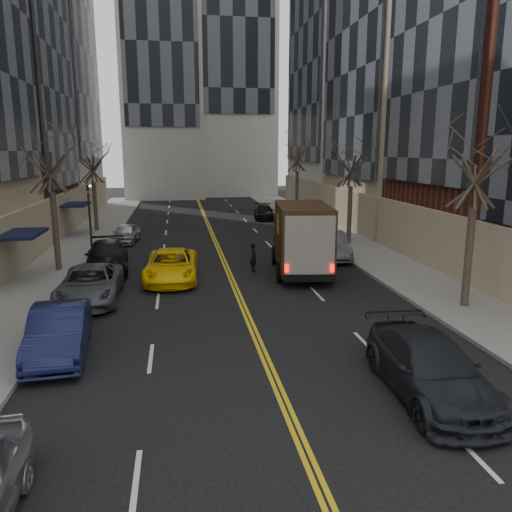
{
  "coord_description": "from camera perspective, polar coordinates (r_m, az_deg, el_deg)",
  "views": [
    {
      "loc": [
        -2.52,
        -6.75,
        6.33
      ],
      "look_at": [
        0.47,
        12.25,
        2.2
      ],
      "focal_mm": 35.0,
      "sensor_mm": 36.0,
      "label": 1
    }
  ],
  "objects": [
    {
      "name": "parked_rt_b",
      "position": [
        37.3,
        4.85,
        3.48
      ],
      "size": [
        3.19,
        5.71,
        1.51
      ],
      "primitive_type": "imported",
      "rotation": [
        0.0,
        0.0,
        -0.13
      ],
      "color": "#A7AAAF",
      "rests_on": "ground"
    },
    {
      "name": "streetwall_right",
      "position": [
        44.17,
        18.09,
        23.01
      ],
      "size": [
        12.26,
        49.0,
        34.0
      ],
      "color": "#4C301E",
      "rests_on": "ground"
    },
    {
      "name": "ups_truck",
      "position": [
        25.71,
        5.21,
        1.99
      ],
      "size": [
        3.34,
        6.89,
        3.63
      ],
      "rotation": [
        0.0,
        0.0,
        -0.13
      ],
      "color": "black",
      "rests_on": "ground"
    },
    {
      "name": "sidewalk_left",
      "position": [
        34.93,
        -19.48,
        1.1
      ],
      "size": [
        4.0,
        66.0,
        0.15
      ],
      "primitive_type": "cube",
      "color": "slate",
      "rests_on": "ground"
    },
    {
      "name": "tree_rt_near",
      "position": [
        21.05,
        24.1,
        11.43
      ],
      "size": [
        3.2,
        3.2,
        8.71
      ],
      "color": "#382D23",
      "rests_on": "sidewalk_right"
    },
    {
      "name": "pedestrian",
      "position": [
        26.18,
        -0.28,
        -0.15
      ],
      "size": [
        0.4,
        0.58,
        1.53
      ],
      "primitive_type": "imported",
      "rotation": [
        0.0,
        0.0,
        1.63
      ],
      "color": "black",
      "rests_on": "ground"
    },
    {
      "name": "parked_lf_c",
      "position": [
        22.26,
        -18.44,
        -3.08
      ],
      "size": [
        2.53,
        5.32,
        1.47
      ],
      "primitive_type": "imported",
      "rotation": [
        0.0,
        0.0,
        0.02
      ],
      "color": "#4F5257",
      "rests_on": "ground"
    },
    {
      "name": "tree_rt_mid",
      "position": [
        33.7,
        10.92,
        11.63
      ],
      "size": [
        3.2,
        3.2,
        8.32
      ],
      "color": "#382D23",
      "rests_on": "sidewalk_right"
    },
    {
      "name": "parked_lf_e",
      "position": [
        35.5,
        -14.62,
        2.53
      ],
      "size": [
        1.95,
        3.98,
        1.31
      ],
      "primitive_type": "imported",
      "rotation": [
        0.0,
        0.0,
        -0.11
      ],
      "color": "#AAACB2",
      "rests_on": "ground"
    },
    {
      "name": "sidewalk_right",
      "position": [
        36.2,
        9.77,
        1.99
      ],
      "size": [
        4.0,
        66.0,
        0.15
      ],
      "primitive_type": "cube",
      "color": "slate",
      "rests_on": "ground"
    },
    {
      "name": "parked_lf_b",
      "position": [
        16.83,
        -21.59,
        -8.06
      ],
      "size": [
        2.06,
        4.8,
        1.54
      ],
      "primitive_type": "imported",
      "rotation": [
        0.0,
        0.0,
        0.09
      ],
      "color": "#12163A",
      "rests_on": "ground"
    },
    {
      "name": "parked_rt_a",
      "position": [
        29.68,
        8.52,
        1.22
      ],
      "size": [
        2.12,
        4.9,
        1.57
      ],
      "primitive_type": "imported",
      "rotation": [
        0.0,
        0.0,
        -0.1
      ],
      "color": "#52565B",
      "rests_on": "ground"
    },
    {
      "name": "observer_sedan",
      "position": [
        14.04,
        19.23,
        -11.96
      ],
      "size": [
        2.39,
        5.36,
        1.53
      ],
      "rotation": [
        0.0,
        0.0,
        -0.05
      ],
      "color": "black",
      "rests_on": "ground"
    },
    {
      "name": "parked_lf_d",
      "position": [
        27.42,
        -16.66,
        -0.1
      ],
      "size": [
        2.66,
        5.48,
        1.54
      ],
      "primitive_type": "imported",
      "rotation": [
        0.0,
        0.0,
        0.1
      ],
      "color": "black",
      "rests_on": "ground"
    },
    {
      "name": "tree_lf_far",
      "position": [
        40.24,
        -18.27,
        11.09
      ],
      "size": [
        3.2,
        3.2,
        8.12
      ],
      "color": "#382D23",
      "rests_on": "sidewalk_left"
    },
    {
      "name": "parked_rt_c",
      "position": [
        46.22,
        0.89,
        5.04
      ],
      "size": [
        2.32,
        4.58,
        1.28
      ],
      "primitive_type": "imported",
      "rotation": [
        0.0,
        0.0,
        -0.13
      ],
      "color": "black",
      "rests_on": "ground"
    },
    {
      "name": "taxi",
      "position": [
        24.76,
        -9.67,
        -1.09
      ],
      "size": [
        2.72,
        5.46,
        1.49
      ],
      "primitive_type": "imported",
      "rotation": [
        0.0,
        0.0,
        -0.05
      ],
      "color": "yellow",
      "rests_on": "ground"
    },
    {
      "name": "traffic_signal",
      "position": [
        29.36,
        -18.49,
        4.63
      ],
      "size": [
        0.29,
        0.26,
        4.7
      ],
      "color": "black",
      "rests_on": "sidewalk_left"
    },
    {
      "name": "tree_lf_mid",
      "position": [
        27.47,
        -22.65,
        11.77
      ],
      "size": [
        3.2,
        3.2,
        8.91
      ],
      "color": "#382D23",
      "rests_on": "sidewalk_left"
    },
    {
      "name": "tree_rt_far",
      "position": [
        48.1,
        4.79,
        12.57
      ],
      "size": [
        3.2,
        3.2,
        9.11
      ],
      "color": "#382D23",
      "rests_on": "sidewalk_right"
    }
  ]
}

